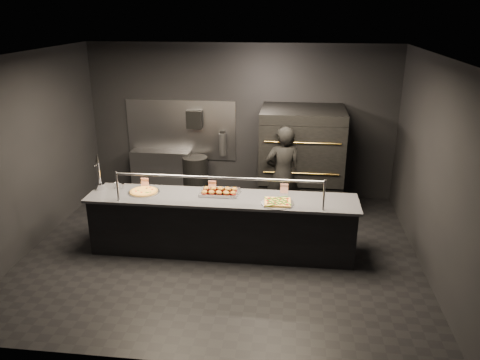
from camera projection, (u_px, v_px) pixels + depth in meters
The scene contains 15 objects.
room at pixel (220, 160), 6.90m from camera, with size 6.04×6.00×3.00m.
service_counter at pixel (222, 224), 7.21m from camera, with size 4.10×0.78×1.37m.
pizza_oven at pixel (301, 159), 8.68m from camera, with size 1.50×1.23×1.91m.
prep_shelf at pixel (162, 172), 9.55m from camera, with size 1.20×0.35×0.90m, color #99999E.
towel_dispenser at pixel (194, 119), 9.16m from camera, with size 0.30×0.20×0.35m, color black.
fire_extinguisher at pixel (223, 144), 9.28m from camera, with size 0.14×0.14×0.51m.
beer_tap at pixel (99, 179), 7.31m from camera, with size 0.15×0.22×0.60m.
round_pizza at pixel (144, 192), 7.22m from camera, with size 0.49×0.49×0.03m.
slider_tray_a at pixel (216, 192), 7.17m from camera, with size 0.50×0.37×0.08m.
slider_tray_b at pixel (223, 192), 7.18m from camera, with size 0.55×0.45×0.08m.
square_pizza at pixel (277, 202), 6.81m from camera, with size 0.48×0.48×0.05m.
condiment_jar at pixel (119, 186), 7.37m from camera, with size 0.15×0.06×0.10m.
tent_cards at pixel (213, 185), 7.31m from camera, with size 2.33×0.04×0.15m.
trash_bin at pixel (196, 177), 9.37m from camera, with size 0.50×0.50×0.83m, color black.
worker at pixel (283, 175), 8.14m from camera, with size 0.64×0.42×1.74m, color black.
Camera 1 is at (1.04, -6.45, 3.61)m, focal length 35.00 mm.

